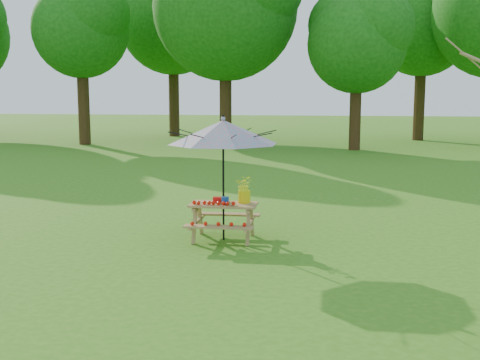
# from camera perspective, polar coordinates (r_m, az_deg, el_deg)

# --- Properties ---
(ground) EXTENTS (120.00, 120.00, 0.00)m
(ground) POSITION_cam_1_polar(r_m,az_deg,el_deg) (7.95, -6.40, -11.21)
(ground) COLOR #347516
(ground) RESTS_ON ground
(picnic_table) EXTENTS (1.20, 1.32, 0.67)m
(picnic_table) POSITION_cam_1_polar(r_m,az_deg,el_deg) (10.86, -1.58, -4.01)
(picnic_table) COLOR #A4804A
(picnic_table) RESTS_ON ground
(patio_umbrella) EXTENTS (2.60, 2.60, 2.25)m
(patio_umbrella) POSITION_cam_1_polar(r_m,az_deg,el_deg) (10.63, -1.61, 4.56)
(patio_umbrella) COLOR black
(patio_umbrella) RESTS_ON ground
(produce_bins) EXTENTS (0.31, 0.36, 0.13)m
(produce_bins) POSITION_cam_1_polar(r_m,az_deg,el_deg) (10.82, -1.70, -1.91)
(produce_bins) COLOR red
(produce_bins) RESTS_ON picnic_table
(tomatoes_row) EXTENTS (0.77, 0.13, 0.07)m
(tomatoes_row) POSITION_cam_1_polar(r_m,az_deg,el_deg) (10.63, -2.54, -2.20)
(tomatoes_row) COLOR red
(tomatoes_row) RESTS_ON picnic_table
(flower_bucket) EXTENTS (0.31, 0.27, 0.49)m
(flower_bucket) POSITION_cam_1_polar(r_m,az_deg,el_deg) (10.81, 0.41, -0.80)
(flower_bucket) COLOR yellow
(flower_bucket) RESTS_ON picnic_table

